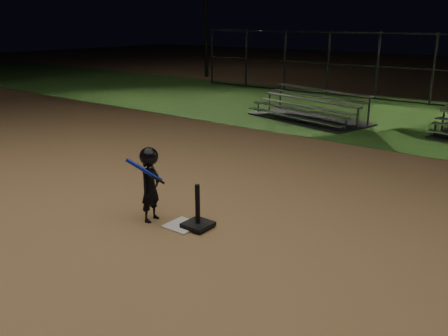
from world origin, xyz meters
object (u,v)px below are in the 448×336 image
home_plate (183,225)px  child_batter (150,182)px  batting_tee (198,219)px  bleacher_left (308,114)px

home_plate → child_batter: child_batter is taller
home_plate → batting_tee: 0.27m
home_plate → batting_tee: bearing=22.5°
batting_tee → bleacher_left: 8.31m
child_batter → bleacher_left: child_batter is taller
bleacher_left → home_plate: bearing=-61.1°
home_plate → child_batter: bearing=-167.0°
batting_tee → bleacher_left: bearing=106.9°
child_batter → bleacher_left: (-1.68, 8.16, -0.42)m
child_batter → bleacher_left: 8.34m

